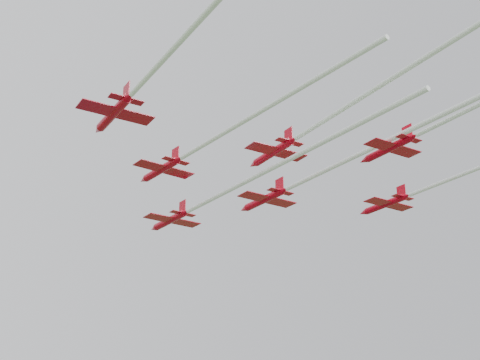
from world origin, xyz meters
TOP-DOWN VIEW (x-y plane):
  - jet_lead at (-6.27, 8.41)m, footprint 9.50×60.21m
  - jet_row2_left at (-14.24, 1.27)m, footprint 9.01×49.45m
  - jet_row2_right at (3.70, -3.12)m, footprint 9.95×59.92m
  - jet_row3_left at (-29.94, -16.06)m, footprint 11.87×65.28m
  - jet_row3_mid at (-7.11, -17.50)m, footprint 10.54×57.92m
  - jet_row3_right at (16.01, -15.83)m, footprint 8.47×51.94m

SIDE VIEW (x-z plane):
  - jet_lead at x=-6.27m, z-range 51.92..54.75m
  - jet_row3_right at x=16.01m, z-range 52.36..54.86m
  - jet_row2_right at x=3.70m, z-range 54.30..57.25m
  - jet_row3_mid at x=-7.11m, z-range 55.09..57.73m
  - jet_row2_left at x=-14.24m, z-range 55.28..57.99m
  - jet_row3_left at x=-29.94m, z-range 55.45..58.26m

